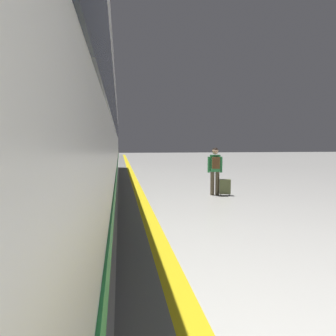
# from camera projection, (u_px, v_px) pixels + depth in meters

# --- Properties ---
(safety_line_strip) EXTENTS (0.36, 80.00, 0.01)m
(safety_line_strip) POSITION_uv_depth(u_px,v_px,m) (143.00, 202.00, 9.20)
(safety_line_strip) COLOR yellow
(safety_line_strip) RESTS_ON ground
(tactile_edge_band) EXTENTS (0.74, 80.00, 0.01)m
(tactile_edge_band) POSITION_uv_depth(u_px,v_px,m) (130.00, 202.00, 9.14)
(tactile_edge_band) COLOR slate
(tactile_edge_band) RESTS_ON ground
(high_speed_train) EXTENTS (2.94, 31.24, 4.97)m
(high_speed_train) POSITION_uv_depth(u_px,v_px,m) (59.00, 116.00, 7.67)
(high_speed_train) COLOR #38383D
(high_speed_train) RESTS_ON ground
(passenger_near) EXTENTS (0.52, 0.35, 1.67)m
(passenger_near) POSITION_uv_depth(u_px,v_px,m) (215.00, 167.00, 10.35)
(passenger_near) COLOR brown
(passenger_near) RESTS_ON ground
(suitcase_near) EXTENTS (0.43, 0.33, 0.56)m
(suitcase_near) POSITION_uv_depth(u_px,v_px,m) (225.00, 187.00, 10.33)
(suitcase_near) COLOR #596038
(suitcase_near) RESTS_ON ground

